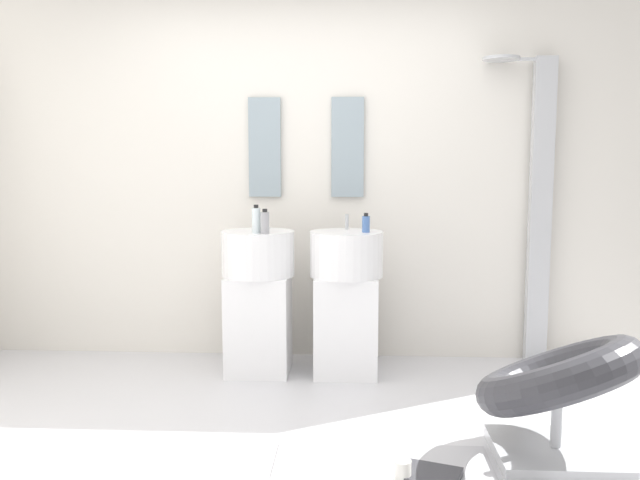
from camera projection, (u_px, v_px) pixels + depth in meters
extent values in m
cube|color=silver|center=(282.00, 456.00, 3.16)|extent=(4.80, 3.60, 0.04)
cube|color=silver|center=(307.00, 171.00, 4.64)|extent=(4.80, 0.10, 2.60)
cube|color=white|center=(259.00, 324.00, 4.33)|extent=(0.40, 0.40, 0.64)
cylinder|color=white|center=(258.00, 253.00, 4.27)|extent=(0.47, 0.47, 0.29)
cylinder|color=#B7BABF|center=(261.00, 221.00, 4.38)|extent=(0.02, 0.02, 0.10)
cube|color=white|center=(346.00, 325.00, 4.30)|extent=(0.40, 0.40, 0.64)
cylinder|color=white|center=(346.00, 254.00, 4.24)|extent=(0.47, 0.47, 0.29)
cylinder|color=#B7BABF|center=(347.00, 222.00, 4.35)|extent=(0.02, 0.02, 0.10)
cube|color=#8C9EA8|center=(265.00, 147.00, 4.56)|extent=(0.22, 0.03, 0.67)
cube|color=#8C9EA8|center=(348.00, 147.00, 4.53)|extent=(0.22, 0.03, 0.67)
cube|color=#B7BABF|center=(540.00, 213.00, 4.47)|extent=(0.14, 0.08, 2.05)
cylinder|color=#B7BABF|center=(523.00, 59.00, 4.33)|extent=(0.30, 0.02, 0.02)
cylinder|color=#B7BABF|center=(501.00, 59.00, 4.31)|extent=(0.24, 0.24, 0.02)
cube|color=#B7BABF|center=(555.00, 452.00, 3.09)|extent=(0.56, 0.50, 0.06)
cylinder|color=#B7BABF|center=(556.00, 417.00, 3.07)|extent=(0.05, 0.05, 0.34)
torus|color=#333338|center=(558.00, 375.00, 3.04)|extent=(1.10, 1.10, 0.49)
cube|color=#B2B2B7|center=(384.00, 480.00, 2.87)|extent=(0.98, 0.72, 0.01)
cube|color=#38383D|center=(431.00, 476.00, 2.87)|extent=(0.29, 0.27, 0.03)
cylinder|color=white|center=(403.00, 471.00, 2.85)|extent=(0.07, 0.07, 0.09)
cylinder|color=#99999E|center=(265.00, 223.00, 4.09)|extent=(0.05, 0.05, 0.13)
cylinder|color=black|center=(265.00, 210.00, 4.08)|extent=(0.03, 0.03, 0.02)
cylinder|color=#4C72B7|center=(366.00, 224.00, 4.17)|extent=(0.05, 0.05, 0.10)
cylinder|color=black|center=(366.00, 215.00, 4.17)|extent=(0.03, 0.03, 0.02)
cylinder|color=silver|center=(256.00, 221.00, 4.12)|extent=(0.05, 0.05, 0.16)
cylinder|color=black|center=(256.00, 206.00, 4.11)|extent=(0.03, 0.03, 0.02)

